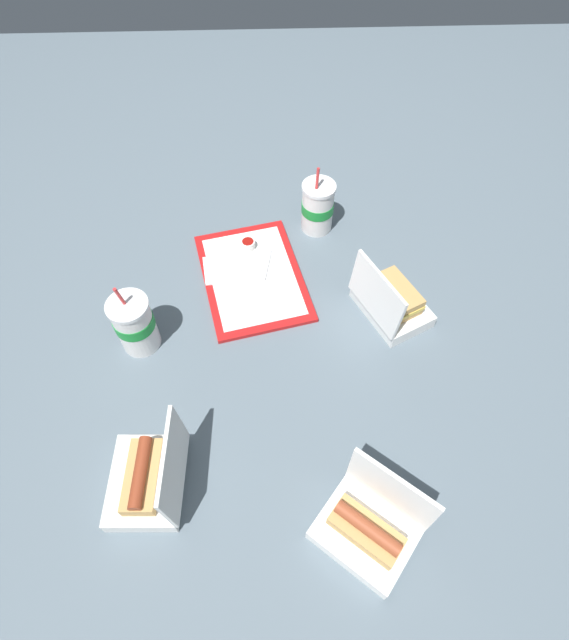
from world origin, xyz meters
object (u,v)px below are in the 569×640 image
Objects in this scene: plastic_fork at (266,265)px; clamshell_hotdog_center at (368,528)px; ketchup_cup at (248,244)px; clamshell_sandwich_corner at (391,302)px; food_tray at (253,277)px; soda_cup_front at (318,207)px; soda_cup_center at (135,323)px; clamshell_hotdog_right at (149,478)px.

clamshell_hotdog_center is (0.69, 0.18, 0.03)m from plastic_fork.
ketchup_cup is 0.43m from clamshell_sandwich_corner.
clamshell_sandwich_corner reaches higher than food_tray.
soda_cup_front is (-0.16, 0.15, 0.06)m from plastic_fork.
food_tray is at bearing -44.51° from soda_cup_front.
soda_cup_center is at bearing -133.33° from clamshell_hotdog_center.
ketchup_cup is at bearing 163.39° from clamshell_hotdog_right.
food_tray is at bearing 6.47° from ketchup_cup.
clamshell_hotdog_center is (0.11, 0.43, -0.00)m from clamshell_hotdog_right.
clamshell_hotdog_right reaches higher than food_tray.
food_tray is 1.80× the size of clamshell_sandwich_corner.
clamshell_hotdog_center is 1.07× the size of soda_cup_center.
food_tray is 1.96× the size of soda_cup_front.
ketchup_cup is (-0.10, -0.01, 0.02)m from food_tray.
ketchup_cup reaches higher than food_tray.
clamshell_hotdog_right is (0.58, -0.25, 0.03)m from plastic_fork.
clamshell_hotdog_right is (0.65, -0.20, 0.02)m from ketchup_cup.
clamshell_sandwich_corner is 1.06× the size of soda_cup_center.
soda_cup_front is (-0.09, 0.20, 0.05)m from ketchup_cup.
plastic_fork is 0.57× the size of clamshell_hotdog_right.
food_tray is at bearing 159.43° from clamshell_hotdog_right.
clamshell_hotdog_right is 0.83× the size of clamshell_sandwich_corner.
clamshell_sandwich_corner is at bearing 74.01° from plastic_fork.
clamshell_hotdog_center is 0.85m from soda_cup_front.
clamshell_sandwich_corner is (0.23, 0.36, 0.02)m from ketchup_cup.
plastic_fork is at bearing 125.97° from soda_cup_center.
ketchup_cup is at bearing -122.14° from clamshell_sandwich_corner.
clamshell_hotdog_right is (0.55, -0.21, 0.04)m from food_tray.
food_tray is at bearing -109.64° from clamshell_sandwich_corner.
plastic_fork is 0.47× the size of clamshell_hotdog_center.
soda_cup_center is (0.39, -0.46, 0.00)m from soda_cup_front.
soda_cup_front is at bearing 152.01° from clamshell_hotdog_right.
food_tray is 0.28m from soda_cup_front.
ketchup_cup is 0.22m from soda_cup_front.
soda_cup_front reaches higher than clamshell_hotdog_right.
clamshell_hotdog_right is at bearing -52.72° from clamshell_sandwich_corner.
soda_cup_center is (0.19, -0.27, 0.08)m from food_tray.
clamshell_hotdog_center reaches higher than ketchup_cup.
food_tray is 1.80× the size of clamshell_hotdog_center.
soda_cup_front is at bearing 129.83° from soda_cup_center.
clamshell_hotdog_right reaches higher than clamshell_sandwich_corner.
food_tray is at bearing -161.48° from clamshell_hotdog_center.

